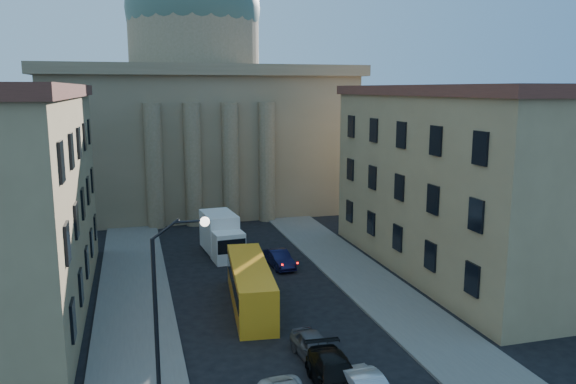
# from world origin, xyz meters

# --- Properties ---
(sidewalk_left) EXTENTS (5.00, 60.00, 0.15)m
(sidewalk_left) POSITION_xyz_m (-8.50, 18.00, 0.07)
(sidewalk_left) COLOR #605C58
(sidewalk_left) RESTS_ON ground
(sidewalk_right) EXTENTS (5.00, 60.00, 0.15)m
(sidewalk_right) POSITION_xyz_m (8.50, 18.00, 0.07)
(sidewalk_right) COLOR #605C58
(sidewalk_right) RESTS_ON ground
(church) EXTENTS (68.02, 28.76, 36.60)m
(church) POSITION_xyz_m (0.00, 55.47, 11.88)
(church) COLOR #756348
(church) RESTS_ON ground
(building_right) EXTENTS (11.60, 26.60, 14.70)m
(building_right) POSITION_xyz_m (17.00, 22.00, 7.42)
(building_right) COLOR #9E865D
(building_right) RESTS_ON ground
(street_lamp) EXTENTS (2.62, 0.44, 8.83)m
(street_lamp) POSITION_xyz_m (-6.97, 8.00, 5.29)
(street_lamp) COLOR black
(street_lamp) RESTS_ON ground
(car_right_mid) EXTENTS (2.52, 5.46, 1.55)m
(car_right_mid) POSITION_xyz_m (0.80, 7.11, 0.77)
(car_right_mid) COLOR black
(car_right_mid) RESTS_ON ground
(car_right_far) EXTENTS (1.94, 4.25, 1.41)m
(car_right_far) POSITION_xyz_m (0.80, 10.36, 0.71)
(car_right_far) COLOR #4C4C51
(car_right_far) RESTS_ON ground
(car_right_distant) EXTENTS (1.85, 4.33, 1.39)m
(car_right_distant) POSITION_xyz_m (3.06, 26.37, 0.70)
(car_right_distant) COLOR black
(car_right_distant) RESTS_ON ground
(city_bus) EXTENTS (3.41, 10.56, 2.92)m
(city_bus) POSITION_xyz_m (-0.97, 18.67, 1.57)
(city_bus) COLOR orange
(city_bus) RESTS_ON ground
(box_truck) EXTENTS (3.13, 6.70, 3.57)m
(box_truck) POSITION_xyz_m (-0.92, 31.11, 1.69)
(box_truck) COLOR white
(box_truck) RESTS_ON ground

